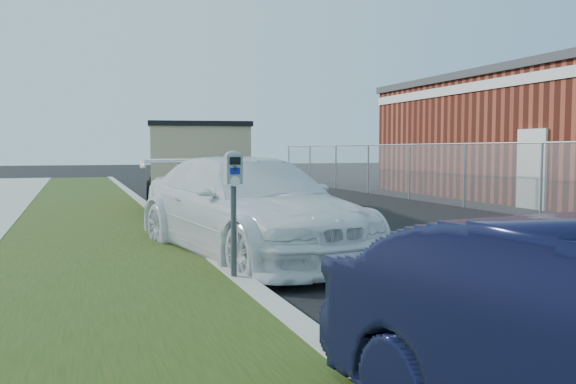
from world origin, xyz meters
name	(u,v)px	position (x,y,z in m)	size (l,w,h in m)	color
ground	(404,264)	(0.00, 0.00, 0.00)	(120.00, 120.00, 0.00)	black
chainlink_fence	(465,163)	(6.00, 7.00, 1.26)	(0.06, 30.06, 30.00)	slate
parking_meter	(233,186)	(-2.67, -0.70, 1.21)	(0.21, 0.15, 1.48)	#3F4247
white_wagon	(249,206)	(-1.89, 1.40, 0.76)	(2.13, 5.25, 1.52)	white
dump_truck	(196,160)	(-1.27, 8.93, 1.34)	(3.18, 6.34, 2.38)	black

